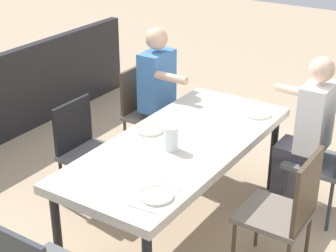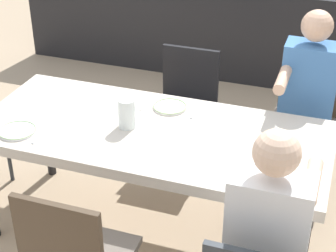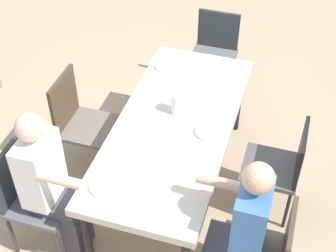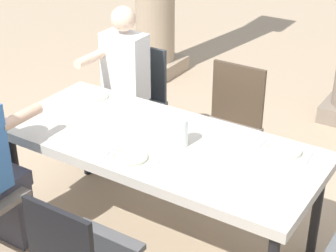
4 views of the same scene
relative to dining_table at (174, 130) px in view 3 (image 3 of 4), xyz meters
name	(u,v)px [view 3 (image 3 of 4)]	position (x,y,z in m)	size (l,w,h in m)	color
ground_plane	(173,188)	(0.00, 0.00, -0.69)	(16.00, 16.00, 0.00)	tan
dining_table	(174,130)	(0.00, 0.00, 0.00)	(2.02, 0.88, 0.76)	beige
chair_west_north	(30,193)	(-0.79, 0.86, -0.17)	(0.44, 0.44, 0.92)	#5B5E61
chair_west_south	(265,252)	(-0.79, -0.86, -0.16)	(0.44, 0.44, 0.91)	#6A6158
chair_mid_north	(79,119)	(0.07, 0.86, -0.16)	(0.44, 0.44, 0.94)	#6A6158
chair_mid_south	(281,165)	(0.07, -0.86, -0.19)	(0.44, 0.44, 0.86)	#4F4F50
chair_head_east	(215,50)	(1.43, 0.00, -0.16)	(0.44, 0.44, 0.90)	#5B5E61
diner_woman_green	(51,184)	(-0.79, 0.66, 0.00)	(0.35, 0.49, 1.30)	#3F3F4C
diner_man_white	(239,230)	(-0.78, -0.67, 0.00)	(0.35, 0.49, 1.31)	#3F3F4C
plate_0	(105,185)	(-0.74, 0.27, 0.07)	(0.23, 0.23, 0.02)	white
fork_0	(96,202)	(-0.89, 0.27, 0.07)	(0.02, 0.17, 0.01)	silver
spoon_0	(113,170)	(-0.59, 0.27, 0.07)	(0.02, 0.17, 0.01)	silver
plate_1	(208,132)	(-0.02, -0.27, 0.07)	(0.20, 0.20, 0.02)	white
fork_1	(203,146)	(-0.17, -0.27, 0.07)	(0.02, 0.17, 0.01)	silver
spoon_1	(213,120)	(0.13, -0.27, 0.07)	(0.02, 0.17, 0.01)	silver
plate_2	(167,66)	(0.71, 0.28, 0.07)	(0.21, 0.21, 0.02)	white
fork_2	(162,76)	(0.56, 0.28, 0.07)	(0.02, 0.17, 0.01)	silver
spoon_2	(172,58)	(0.86, 0.28, 0.07)	(0.02, 0.17, 0.01)	silver
water_pitcher	(177,105)	(0.14, 0.02, 0.14)	(0.10, 0.10, 0.18)	white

